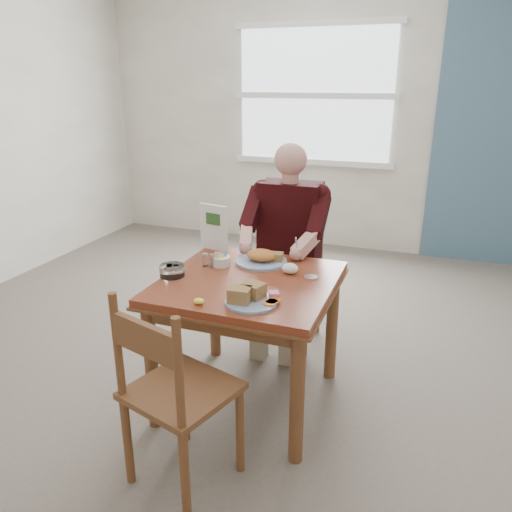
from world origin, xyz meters
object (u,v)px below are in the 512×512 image
at_px(table, 249,298).
at_px(chair_near, 174,393).
at_px(chair_far, 290,275).
at_px(near_plate, 250,296).
at_px(diner, 287,232).
at_px(far_plate, 262,258).

xyz_separation_m(table, chair_near, (-0.08, -0.71, -0.16)).
bearing_deg(chair_far, near_plate, -84.00).
xyz_separation_m(diner, near_plate, (0.11, -0.98, -0.03)).
xyz_separation_m(chair_near, near_plate, (0.19, 0.43, 0.30)).
xyz_separation_m(near_plate, far_plate, (-0.13, 0.53, -0.00)).
xyz_separation_m(chair_near, diner, (0.08, 1.42, 0.33)).
height_order(near_plate, far_plate, near_plate).
relative_size(chair_near, far_plate, 2.85).
xyz_separation_m(chair_far, chair_near, (-0.08, -1.50, 0.00)).
distance_m(chair_near, near_plate, 0.56).
bearing_deg(far_plate, chair_near, -93.68).
relative_size(chair_near, near_plate, 3.46).
distance_m(table, far_plate, 0.30).
distance_m(chair_near, far_plate, 1.02).
bearing_deg(diner, chair_far, 90.01).
relative_size(table, chair_near, 0.97).
bearing_deg(table, near_plate, -67.63).
bearing_deg(chair_far, chair_near, -92.86).
distance_m(chair_far, far_plate, 0.61).
height_order(chair_far, diner, diner).
height_order(diner, far_plate, diner).
bearing_deg(table, chair_near, -96.06).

